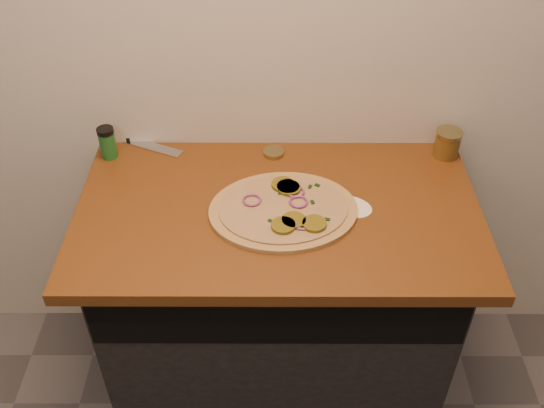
{
  "coord_description": "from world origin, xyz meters",
  "views": [
    {
      "loc": [
        -0.01,
        0.06,
        2.07
      ],
      "look_at": [
        -0.02,
        1.37,
        0.95
      ],
      "focal_mm": 40.0,
      "sensor_mm": 36.0,
      "label": 1
    }
  ],
  "objects_px": {
    "chefs_knife": "(134,141)",
    "spice_shaker": "(108,143)",
    "pizza": "(284,209)",
    "salsa_jar": "(447,143)"
  },
  "relations": [
    {
      "from": "chefs_knife",
      "to": "spice_shaker",
      "type": "xyz_separation_m",
      "value": [
        -0.06,
        -0.08,
        0.05
      ]
    },
    {
      "from": "pizza",
      "to": "salsa_jar",
      "type": "relative_size",
      "value": 5.1
    },
    {
      "from": "salsa_jar",
      "to": "chefs_knife",
      "type": "bearing_deg",
      "value": 176.1
    },
    {
      "from": "chefs_knife",
      "to": "pizza",
      "type": "bearing_deg",
      "value": -35.28
    },
    {
      "from": "spice_shaker",
      "to": "pizza",
      "type": "bearing_deg",
      "value": -25.9
    },
    {
      "from": "chefs_knife",
      "to": "salsa_jar",
      "type": "distance_m",
      "value": 1.04
    },
    {
      "from": "spice_shaker",
      "to": "chefs_knife",
      "type": "bearing_deg",
      "value": 52.18
    },
    {
      "from": "chefs_knife",
      "to": "spice_shaker",
      "type": "relative_size",
      "value": 2.73
    },
    {
      "from": "chefs_knife",
      "to": "spice_shaker",
      "type": "height_order",
      "value": "spice_shaker"
    },
    {
      "from": "salsa_jar",
      "to": "pizza",
      "type": "bearing_deg",
      "value": -151.79
    }
  ]
}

